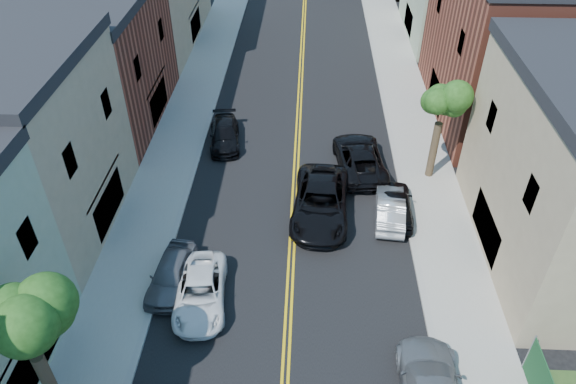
# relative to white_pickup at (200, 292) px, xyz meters

# --- Properties ---
(sidewalk_left) EXTENTS (3.20, 100.00, 0.15)m
(sidewalk_left) POSITION_rel_white_pickup_xyz_m (-3.93, 20.07, -0.59)
(sidewalk_left) COLOR gray
(sidewalk_left) RESTS_ON ground
(sidewalk_right) EXTENTS (3.20, 100.00, 0.15)m
(sidewalk_right) POSITION_rel_white_pickup_xyz_m (11.87, 20.07, -0.59)
(sidewalk_right) COLOR gray
(sidewalk_right) RESTS_ON ground
(curb_left) EXTENTS (0.30, 100.00, 0.15)m
(curb_left) POSITION_rel_white_pickup_xyz_m (-2.18, 20.07, -0.59)
(curb_left) COLOR gray
(curb_left) RESTS_ON ground
(curb_right) EXTENTS (0.30, 100.00, 0.15)m
(curb_right) POSITION_rel_white_pickup_xyz_m (10.12, 20.07, -0.59)
(curb_right) COLOR gray
(curb_right) RESTS_ON ground
(bldg_left_tan_near) EXTENTS (9.00, 10.00, 9.00)m
(bldg_left_tan_near) POSITION_rel_white_pickup_xyz_m (-10.03, 5.07, 3.84)
(bldg_left_tan_near) COLOR #998466
(bldg_left_tan_near) RESTS_ON ground
(bldg_left_brick) EXTENTS (9.00, 12.00, 8.00)m
(bldg_left_brick) POSITION_rel_white_pickup_xyz_m (-10.03, 16.07, 3.34)
(bldg_left_brick) COLOR brown
(bldg_left_brick) RESTS_ON ground
(bldg_right_brick) EXTENTS (9.00, 14.00, 10.00)m
(bldg_right_brick) POSITION_rel_white_pickup_xyz_m (17.97, 18.07, 4.34)
(bldg_right_brick) COLOR brown
(bldg_right_brick) RESTS_ON ground
(tree_left_mid) EXTENTS (5.20, 5.20, 9.29)m
(tree_left_mid) POSITION_rel_white_pickup_xyz_m (-3.91, -5.92, 5.92)
(tree_left_mid) COLOR #3C301E
(tree_left_mid) RESTS_ON sidewalk_left
(tree_right_far) EXTENTS (4.40, 4.40, 8.03)m
(tree_right_far) POSITION_rel_white_pickup_xyz_m (11.88, 10.07, 5.09)
(tree_right_far) COLOR #3C301E
(tree_right_far) RESTS_ON sidewalk_right
(white_pickup) EXTENTS (2.65, 4.97, 1.33)m
(white_pickup) POSITION_rel_white_pickup_xyz_m (0.00, 0.00, 0.00)
(white_pickup) COLOR white
(white_pickup) RESTS_ON ground
(grey_car_left) EXTENTS (2.04, 4.24, 1.40)m
(grey_car_left) POSITION_rel_white_pickup_xyz_m (-1.53, 1.00, 0.03)
(grey_car_left) COLOR #515358
(grey_car_left) RESTS_ON ground
(black_car_left) EXTENTS (2.42, 4.71, 1.31)m
(black_car_left) POSITION_rel_white_pickup_xyz_m (-0.71, 13.19, -0.01)
(black_car_left) COLOR black
(black_car_left) RESTS_ON ground
(black_car_right) EXTENTS (1.92, 4.32, 1.45)m
(black_car_right) POSITION_rel_white_pickup_xyz_m (9.47, 6.49, 0.06)
(black_car_right) COLOR black
(black_car_right) RESTS_ON ground
(silver_car_right) EXTENTS (1.85, 4.30, 1.38)m
(silver_car_right) POSITION_rel_white_pickup_xyz_m (9.11, 6.17, 0.02)
(silver_car_right) COLOR #ABAEB2
(silver_car_right) RESTS_ON ground
(dark_car_right_far) EXTENTS (3.30, 6.09, 1.62)m
(dark_car_right_far) POSITION_rel_white_pickup_xyz_m (7.77, 10.70, 0.15)
(dark_car_right_far) COLOR black
(dark_car_right_far) RESTS_ON ground
(black_suv_lane) EXTENTS (3.36, 6.55, 1.77)m
(black_suv_lane) POSITION_rel_white_pickup_xyz_m (5.41, 6.30, 0.22)
(black_suv_lane) COLOR black
(black_suv_lane) RESTS_ON ground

